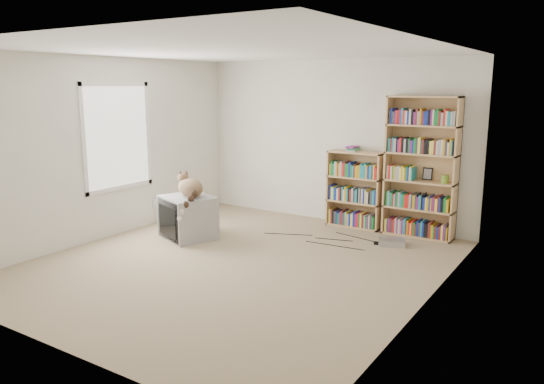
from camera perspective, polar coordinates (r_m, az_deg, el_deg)
The scene contains 17 objects.
floor at distance 6.46m, azimuth -3.61°, elevation -7.69°, with size 4.50×5.00×0.01m, color tan.
wall_back at distance 8.30m, azimuth 6.58°, elevation 5.38°, with size 4.50×0.02×2.50m, color silver.
wall_front at distance 4.44m, azimuth -23.24°, elevation -0.75°, with size 4.50×0.02×2.50m, color silver.
wall_left at distance 7.71m, azimuth -17.39°, elevation 4.48°, with size 0.02×5.00×2.50m, color silver.
wall_right at distance 5.18m, azimuth 16.74°, elevation 1.31°, with size 0.02×5.00×2.50m, color silver.
ceiling at distance 6.12m, azimuth -3.92°, elevation 15.01°, with size 4.50×5.00×0.02m, color white.
window at distance 7.82m, azimuth -16.27°, elevation 5.74°, with size 0.02×1.22×1.52m, color white.
crt_tv at distance 7.52m, azimuth -8.96°, elevation -2.71°, with size 0.86×0.82×0.59m.
cat at distance 7.37m, azimuth -8.89°, elevation 0.13°, with size 0.62×0.68×0.55m.
bookcase_tall at distance 7.69m, azimuth 15.75°, elevation 2.15°, with size 0.99×0.30×1.97m.
bookcase_short at distance 8.09m, azimuth 8.98°, elevation -0.04°, with size 0.83×0.30×1.15m.
book_stack at distance 7.98m, azimuth 8.73°, elevation 4.62°, with size 0.18×0.23×0.08m, color red.
green_mug at distance 7.59m, azimuth 18.14°, elevation 1.34°, with size 0.10×0.10×0.11m, color olive.
framed_print at distance 7.75m, azimuth 16.41°, elevation 1.89°, with size 0.13×0.01×0.18m, color black.
dvd_player at distance 7.34m, azimuth 12.74°, elevation -5.27°, with size 0.35×0.25×0.08m, color #A9A9AE.
wall_outlet at distance 8.42m, azimuth -12.51°, elevation -1.14°, with size 0.01×0.08×0.13m, color silver.
floor_cables at distance 7.59m, azimuth 4.40°, elevation -4.74°, with size 1.20×0.70×0.01m, color black, non-canonical shape.
Camera 1 is at (3.63, -4.91, 2.12)m, focal length 35.00 mm.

